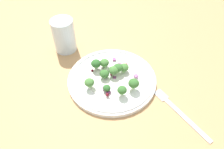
# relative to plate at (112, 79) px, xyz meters

# --- Properties ---
(ground_plane) EXTENTS (1.80, 1.80, 0.02)m
(ground_plane) POSITION_rel_plate_xyz_m (-0.02, 0.00, -0.02)
(ground_plane) COLOR tan
(plate) EXTENTS (0.25, 0.25, 0.02)m
(plate) POSITION_rel_plate_xyz_m (0.00, 0.00, 0.00)
(plate) COLOR white
(plate) RESTS_ON ground_plane
(dressing_pool) EXTENTS (0.15, 0.15, 0.00)m
(dressing_pool) POSITION_rel_plate_xyz_m (0.00, -0.00, 0.00)
(dressing_pool) COLOR white
(dressing_pool) RESTS_ON plate
(broccoli_floret_0) EXTENTS (0.03, 0.03, 0.03)m
(broccoli_floret_0) POSITION_rel_plate_xyz_m (-0.06, -0.03, 0.02)
(broccoli_floret_0) COLOR #ADD18E
(broccoli_floret_0) RESTS_ON plate
(broccoli_floret_1) EXTENTS (0.03, 0.03, 0.03)m
(broccoli_floret_1) POSITION_rel_plate_xyz_m (0.02, -0.06, 0.03)
(broccoli_floret_1) COLOR #9EC684
(broccoli_floret_1) RESTS_ON plate
(broccoli_floret_2) EXTENTS (0.03, 0.03, 0.03)m
(broccoli_floret_2) POSITION_rel_plate_xyz_m (0.02, 0.02, 0.03)
(broccoli_floret_2) COLOR #ADD18E
(broccoli_floret_2) RESTS_ON plate
(broccoli_floret_3) EXTENTS (0.03, 0.03, 0.03)m
(broccoli_floret_3) POSITION_rel_plate_xyz_m (0.00, 0.01, 0.03)
(broccoli_floret_3) COLOR #8EB77A
(broccoli_floret_3) RESTS_ON plate
(broccoli_floret_4) EXTENTS (0.03, 0.03, 0.03)m
(broccoli_floret_4) POSITION_rel_plate_xyz_m (0.06, -0.04, 0.03)
(broccoli_floret_4) COLOR #ADD18E
(broccoli_floret_4) RESTS_ON plate
(broccoli_floret_5) EXTENTS (0.03, 0.03, 0.03)m
(broccoli_floret_5) POSITION_rel_plate_xyz_m (-0.02, 0.04, 0.02)
(broccoli_floret_5) COLOR #ADD18E
(broccoli_floret_5) RESTS_ON plate
(broccoli_floret_6) EXTENTS (0.03, 0.03, 0.03)m
(broccoli_floret_6) POSITION_rel_plate_xyz_m (-0.05, 0.03, 0.03)
(broccoli_floret_6) COLOR #8EB77A
(broccoli_floret_6) RESTS_ON plate
(broccoli_floret_7) EXTENTS (0.03, 0.03, 0.03)m
(broccoli_floret_7) POSITION_rel_plate_xyz_m (0.04, 0.02, 0.02)
(broccoli_floret_7) COLOR #ADD18E
(broccoli_floret_7) RESTS_ON plate
(broccoli_floret_8) EXTENTS (0.03, 0.03, 0.03)m
(broccoli_floret_8) POSITION_rel_plate_xyz_m (-0.02, 0.00, 0.02)
(broccoli_floret_8) COLOR #8EB77A
(broccoli_floret_8) RESTS_ON plate
(broccoli_floret_9) EXTENTS (0.02, 0.02, 0.02)m
(broccoli_floret_9) POSITION_rel_plate_xyz_m (-0.02, -0.05, 0.02)
(broccoli_floret_9) COLOR #9EC684
(broccoli_floret_9) RESTS_ON plate
(cranberry_0) EXTENTS (0.01, 0.01, 0.01)m
(cranberry_0) POSITION_rel_plate_xyz_m (-0.06, 0.03, 0.01)
(cranberry_0) COLOR #4C0A14
(cranberry_0) RESTS_ON plate
(cranberry_1) EXTENTS (0.01, 0.01, 0.01)m
(cranberry_1) POSITION_rel_plate_xyz_m (-0.04, 0.05, 0.01)
(cranberry_1) COLOR maroon
(cranberry_1) RESTS_ON plate
(cranberry_2) EXTENTS (0.01, 0.01, 0.01)m
(cranberry_2) POSITION_rel_plate_xyz_m (0.04, 0.04, 0.01)
(cranberry_2) COLOR maroon
(cranberry_2) RESTS_ON plate
(cranberry_3) EXTENTS (0.01, 0.01, 0.01)m
(cranberry_3) POSITION_rel_plate_xyz_m (-0.01, -0.07, 0.01)
(cranberry_3) COLOR maroon
(cranberry_3) RESTS_ON plate
(cranberry_4) EXTENTS (0.01, 0.01, 0.01)m
(cranberry_4) POSITION_rel_plate_xyz_m (-0.00, 0.01, 0.01)
(cranberry_4) COLOR maroon
(cranberry_4) RESTS_ON plate
(cranberry_5) EXTENTS (0.01, 0.01, 0.01)m
(cranberry_5) POSITION_rel_plate_xyz_m (-0.05, 0.04, 0.01)
(cranberry_5) COLOR maroon
(cranberry_5) RESTS_ON plate
(onion_bit_0) EXTENTS (0.01, 0.01, 0.00)m
(onion_bit_0) POSITION_rel_plate_xyz_m (0.01, 0.00, 0.01)
(onion_bit_0) COLOR #843D75
(onion_bit_0) RESTS_ON plate
(onion_bit_1) EXTENTS (0.01, 0.01, 0.00)m
(onion_bit_1) POSITION_rel_plate_xyz_m (0.02, 0.05, 0.01)
(onion_bit_1) COLOR #934C84
(onion_bit_1) RESTS_ON plate
(onion_bit_2) EXTENTS (0.02, 0.01, 0.01)m
(onion_bit_2) POSITION_rel_plate_xyz_m (-0.02, -0.04, 0.01)
(onion_bit_2) COLOR #A35B93
(onion_bit_2) RESTS_ON plate
(onion_bit_3) EXTENTS (0.01, 0.01, 0.00)m
(onion_bit_3) POSITION_rel_plate_xyz_m (-0.01, -0.06, 0.01)
(onion_bit_3) COLOR #843D75
(onion_bit_3) RESTS_ON plate
(onion_bit_4) EXTENTS (0.01, 0.01, 0.00)m
(onion_bit_4) POSITION_rel_plate_xyz_m (0.01, 0.07, 0.01)
(onion_bit_4) COLOR #934C84
(onion_bit_4) RESTS_ON plate
(onion_bit_5) EXTENTS (0.01, 0.01, 0.01)m
(onion_bit_5) POSITION_rel_plate_xyz_m (0.07, -0.00, 0.01)
(onion_bit_5) COLOR #A35B93
(onion_bit_5) RESTS_ON plate
(fork) EXTENTS (0.12, 0.17, 0.01)m
(fork) POSITION_rel_plate_xyz_m (0.17, -0.11, -0.01)
(fork) COLOR silver
(fork) RESTS_ON ground_plane
(water_glass) EXTENTS (0.07, 0.07, 0.11)m
(water_glass) POSITION_rel_plate_xyz_m (-0.15, 0.15, 0.05)
(water_glass) COLOR silver
(water_glass) RESTS_ON ground_plane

